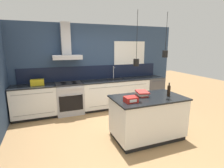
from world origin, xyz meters
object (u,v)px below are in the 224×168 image
book_stack (142,93)px  dishwasher (152,90)px  oven_range (70,98)px  bottle_on_island (169,91)px  yellow_toolbox (37,82)px  red_supply_box (131,99)px

book_stack → dishwasher: bearing=50.8°
oven_range → book_stack: size_ratio=2.38×
bottle_on_island → yellow_toolbox: bearing=141.0°
book_stack → yellow_toolbox: (-2.11, 1.91, 0.03)m
oven_range → dishwasher: same height
bottle_on_island → red_supply_box: (-0.93, -0.07, -0.07)m
book_stack → yellow_toolbox: bearing=137.9°
red_supply_box → yellow_toolbox: bearing=127.6°
yellow_toolbox → dishwasher: bearing=-0.0°
bottle_on_island → yellow_toolbox: 3.38m
book_stack → yellow_toolbox: 2.84m
dishwasher → yellow_toolbox: (-3.66, 0.00, 0.54)m
dishwasher → book_stack: (-1.56, -1.91, 0.51)m
dishwasher → book_stack: bearing=-129.2°
book_stack → red_supply_box: bearing=-144.4°
bottle_on_island → red_supply_box: size_ratio=1.21×
dishwasher → bottle_on_island: (-1.04, -2.13, 0.58)m
bottle_on_island → book_stack: bottle_on_island is taller
oven_range → yellow_toolbox: bearing=179.7°
oven_range → dishwasher: bearing=0.1°
red_supply_box → yellow_toolbox: size_ratio=0.71×
red_supply_box → yellow_toolbox: 2.78m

